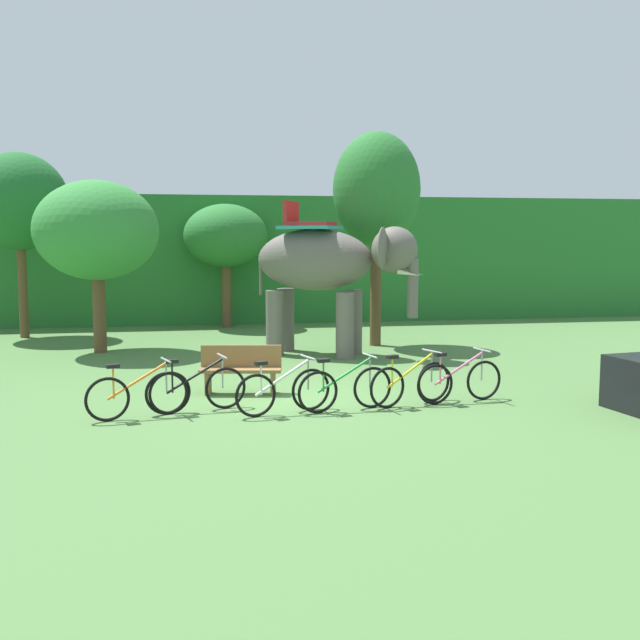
# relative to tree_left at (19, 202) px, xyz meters

# --- Properties ---
(ground_plane) EXTENTS (80.00, 80.00, 0.00)m
(ground_plane) POSITION_rel_tree_left_xyz_m (6.48, -9.39, -3.91)
(ground_plane) COLOR #4C753D
(foliage_hedge) EXTENTS (36.00, 6.00, 4.29)m
(foliage_hedge) POSITION_rel_tree_left_xyz_m (6.48, 5.16, -1.76)
(foliage_hedge) COLOR #28702D
(foliage_hedge) RESTS_ON ground
(tree_left) EXTENTS (2.76, 2.76, 5.31)m
(tree_left) POSITION_rel_tree_left_xyz_m (0.00, 0.00, 0.00)
(tree_left) COLOR brown
(tree_left) RESTS_ON ground
(tree_right) EXTENTS (3.05, 3.05, 4.31)m
(tree_right) POSITION_rel_tree_left_xyz_m (2.53, -3.28, -0.85)
(tree_right) COLOR brown
(tree_right) RESTS_ON ground
(tree_center_left) EXTENTS (2.68, 2.68, 3.97)m
(tree_center_left) POSITION_rel_tree_left_xyz_m (5.91, 1.43, -0.97)
(tree_center_left) COLOR brown
(tree_center_left) RESTS_ON ground
(tree_far_left) EXTENTS (2.31, 2.31, 5.66)m
(tree_far_left) POSITION_rel_tree_left_xyz_m (9.68, -3.28, 0.21)
(tree_far_left) COLOR brown
(tree_far_left) RESTS_ON ground
(elephant) EXTENTS (4.12, 3.11, 3.78)m
(elephant) POSITION_rel_tree_left_xyz_m (8.10, -4.67, -1.70)
(elephant) COLOR #665E56
(elephant) RESTS_ON ground
(bike_orange) EXTENTS (1.64, 0.69, 0.92)m
(bike_orange) POSITION_rel_tree_left_xyz_m (3.98, -10.37, -3.52)
(bike_orange) COLOR black
(bike_orange) RESTS_ON ground
(bike_black) EXTENTS (1.67, 0.61, 0.92)m
(bike_black) POSITION_rel_tree_left_xyz_m (4.89, -10.10, -3.52)
(bike_black) COLOR black
(bike_black) RESTS_ON ground
(bike_white) EXTENTS (1.64, 0.68, 0.92)m
(bike_white) POSITION_rel_tree_left_xyz_m (6.30, -10.49, -3.52)
(bike_white) COLOR black
(bike_white) RESTS_ON ground
(bike_green) EXTENTS (1.68, 0.57, 0.92)m
(bike_green) POSITION_rel_tree_left_xyz_m (7.34, -10.46, -3.52)
(bike_green) COLOR black
(bike_green) RESTS_ON ground
(bike_yellow) EXTENTS (1.62, 0.73, 0.92)m
(bike_yellow) POSITION_rel_tree_left_xyz_m (8.54, -10.23, -3.52)
(bike_yellow) COLOR black
(bike_yellow) RESTS_ON ground
(bike_pink) EXTENTS (1.68, 0.55, 0.92)m
(bike_pink) POSITION_rel_tree_left_xyz_m (9.45, -10.18, -3.52)
(bike_pink) COLOR black
(bike_pink) RESTS_ON ground
(wooden_bench) EXTENTS (1.55, 0.65, 0.89)m
(wooden_bench) POSITION_rel_tree_left_xyz_m (5.71, -8.78, -3.43)
(wooden_bench) COLOR brown
(wooden_bench) RESTS_ON ground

